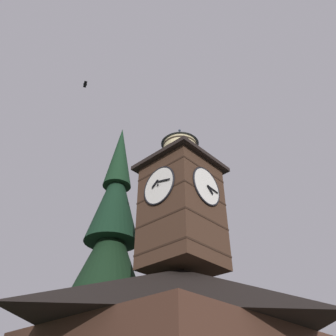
% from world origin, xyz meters
% --- Properties ---
extents(clock_tower, '(4.30, 4.30, 9.49)m').
position_xyz_m(clock_tower, '(-2.18, -2.93, 11.22)').
color(clock_tower, '#422B1E').
rests_on(clock_tower, building_main).
extents(pine_tree_behind, '(6.39, 6.39, 19.49)m').
position_xyz_m(pine_tree_behind, '(-1.46, -8.23, 7.80)').
color(pine_tree_behind, '#473323').
rests_on(pine_tree_behind, ground_plane).
extents(moon, '(2.20, 2.20, 2.20)m').
position_xyz_m(moon, '(-16.23, -30.53, 11.70)').
color(moon, silver).
extents(flying_bird_high, '(0.41, 0.58, 0.15)m').
position_xyz_m(flying_bird_high, '(3.53, -6.02, 18.81)').
color(flying_bird_high, black).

